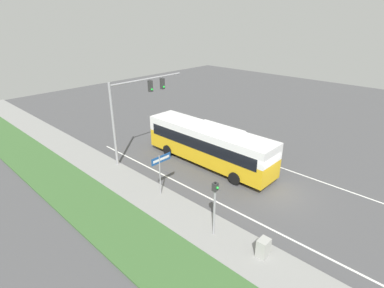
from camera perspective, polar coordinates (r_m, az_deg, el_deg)
name	(u,v)px	position (r m, az deg, el deg)	size (l,w,h in m)	color
ground_plane	(272,191)	(21.54, 14.99, -8.68)	(80.00, 80.00, 0.00)	#4C4C4F
sidewalk	(215,235)	(17.19, 4.38, -16.85)	(2.80, 80.00, 0.12)	gray
grass_verge	(172,268)	(15.47, -3.76, -22.46)	(3.60, 80.00, 0.10)	#3D6633
lane_divider_near	(242,214)	(18.91, 9.50, -13.09)	(0.14, 30.00, 0.01)	silver
lane_divider_far	(296,173)	(24.42, 19.15, -5.19)	(0.14, 30.00, 0.01)	silver
bus	(209,143)	(23.74, 3.19, 0.21)	(2.68, 11.32, 3.32)	gold
signal_gantry	(135,102)	(24.35, -10.75, 7.90)	(7.19, 0.41, 6.69)	#939399
pedestrian_signal	(215,201)	(15.91, 4.35, -10.76)	(0.28, 0.34, 3.31)	#939399
street_sign	(161,166)	(19.50, -5.99, -4.27)	(1.59, 0.08, 2.94)	#939399
utility_cabinet	(263,248)	(15.98, 13.43, -18.66)	(0.64, 0.50, 0.97)	#A8A8A3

